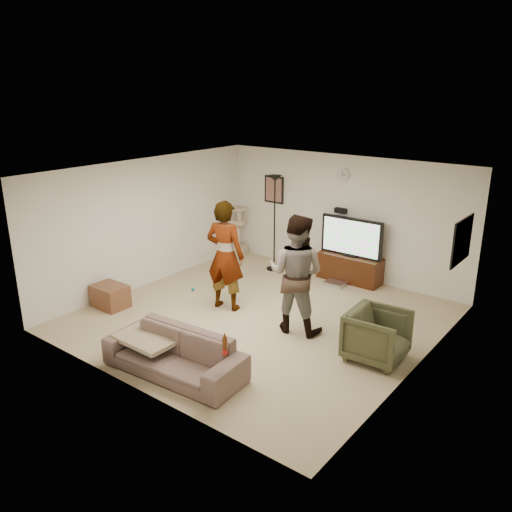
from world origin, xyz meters
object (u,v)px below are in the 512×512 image
Objects in this scene: person_right at (296,274)px; armchair at (377,336)px; person_left at (225,256)px; sofa at (174,354)px; tv_stand at (350,268)px; side_table at (110,296)px; cat_tree at (238,230)px; tv at (352,237)px; floor_lamp at (274,224)px; beer_bottle at (225,346)px.

person_right reaches higher than armchair.
sofa is at bearing 101.70° from person_left.
person_right reaches higher than tv_stand.
person_left is 2.22m from side_table.
armchair reaches higher than tv_stand.
cat_tree is at bearing -49.21° from person_right.
tv_stand is at bearing 180.00° from tv.
person_left is 3.20× the size of side_table.
floor_lamp is 4.16m from armchair.
beer_bottle is at bearing -61.36° from floor_lamp.
armchair is at bearing 62.11° from beer_bottle.
person_right is 2.20m from beer_bottle.
cat_tree is at bearing 165.08° from floor_lamp.
person_left reaches higher than sofa.
side_table is at bearing -108.54° from floor_lamp.
armchair is at bearing -55.04° from tv.
floor_lamp reaches higher than cat_tree.
person_left reaches higher than cat_tree.
person_left is 1.02× the size of person_right.
tv is at bearing -93.85° from person_right.
cat_tree reaches higher than armchair.
floor_lamp is 4.59m from sofa.
tv_stand is 4.75m from beer_bottle.
armchair is (1.82, -2.60, -0.56)m from tv.
beer_bottle is 2.37m from armchair.
cat_tree is 5.90m from beer_bottle.
sofa is (-0.21, -4.67, -0.63)m from tv.
sofa is at bearing 132.42° from armchair.
floor_lamp is 2.24m from person_left.
person_left is at bearing 85.79° from armchair.
tv reaches higher than armchair.
beer_bottle is (0.94, 0.00, 0.42)m from sofa.
cat_tree is 3.12m from person_left.
person_right is 7.72× the size of beer_bottle.
cat_tree is at bearing 128.00° from beer_bottle.
beer_bottle is 0.30× the size of armchair.
tv_stand is at bearing 98.81° from beer_bottle.
cat_tree is (-2.90, -0.03, 0.31)m from tv_stand.
tv_stand reaches higher than side_table.
sofa is (1.41, -4.30, -0.72)m from floor_lamp.
beer_bottle is at bearing -4.35° from sofa.
floor_lamp is at bearing 103.85° from sofa.
sofa is 2.90m from armchair.
floor_lamp is 3.70m from side_table.
sofa is (-0.21, -4.67, 0.03)m from tv_stand.
person_right is at bearing -82.10° from tv_stand.
tv_stand is 2.13× the size of side_table.
armchair is 1.34× the size of side_table.
person_right is (1.98, -2.15, -0.06)m from floor_lamp.
side_table is at bearing 156.76° from sofa.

